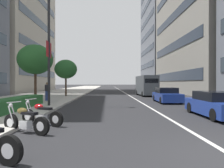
{
  "coord_description": "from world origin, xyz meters",
  "views": [
    {
      "loc": [
        -4.93,
        3.06,
        1.79
      ],
      "look_at": [
        12.81,
        2.68,
        1.69
      ],
      "focal_mm": 33.58,
      "sensor_mm": 36.0,
      "label": 1
    }
  ],
  "objects_px": {
    "motorcycle_far_end_row": "(41,115)",
    "motorcycle_by_sign_pole": "(25,121)",
    "pedestrian_on_plaza": "(47,91)",
    "delivery_van_ahead": "(146,85)",
    "street_lamp_with_banners": "(54,38)",
    "car_mid_block_traffic": "(167,96)",
    "street_tree_mid_sidewalk": "(35,60)",
    "street_tree_by_lamp_post": "(66,69)",
    "car_approaching_light": "(217,105)"
  },
  "relations": [
    {
      "from": "motorcycle_far_end_row",
      "to": "motorcycle_by_sign_pole",
      "type": "bearing_deg",
      "value": 111.94
    },
    {
      "from": "street_tree_mid_sidewalk",
      "to": "motorcycle_by_sign_pole",
      "type": "bearing_deg",
      "value": -162.81
    },
    {
      "from": "street_tree_mid_sidewalk",
      "to": "street_tree_by_lamp_post",
      "type": "distance_m",
      "value": 8.36
    },
    {
      "from": "delivery_van_ahead",
      "to": "street_lamp_with_banners",
      "type": "xyz_separation_m",
      "value": [
        -13.52,
        9.22,
        3.59
      ]
    },
    {
      "from": "car_approaching_light",
      "to": "street_tree_by_lamp_post",
      "type": "bearing_deg",
      "value": 36.18
    },
    {
      "from": "motorcycle_by_sign_pole",
      "to": "motorcycle_far_end_row",
      "type": "height_order",
      "value": "motorcycle_by_sign_pole"
    },
    {
      "from": "car_approaching_light",
      "to": "delivery_van_ahead",
      "type": "bearing_deg",
      "value": 2.26
    },
    {
      "from": "car_approaching_light",
      "to": "pedestrian_on_plaza",
      "type": "height_order",
      "value": "pedestrian_on_plaza"
    },
    {
      "from": "street_lamp_with_banners",
      "to": "motorcycle_by_sign_pole",
      "type": "bearing_deg",
      "value": -173.13
    },
    {
      "from": "motorcycle_far_end_row",
      "to": "car_mid_block_traffic",
      "type": "distance_m",
      "value": 12.96
    },
    {
      "from": "street_tree_by_lamp_post",
      "to": "street_lamp_with_banners",
      "type": "bearing_deg",
      "value": -172.86
    },
    {
      "from": "pedestrian_on_plaza",
      "to": "motorcycle_by_sign_pole",
      "type": "bearing_deg",
      "value": -134.11
    },
    {
      "from": "motorcycle_far_end_row",
      "to": "street_lamp_with_banners",
      "type": "bearing_deg",
      "value": -53.06
    },
    {
      "from": "delivery_van_ahead",
      "to": "pedestrian_on_plaza",
      "type": "relative_size",
      "value": 3.58
    },
    {
      "from": "car_mid_block_traffic",
      "to": "pedestrian_on_plaza",
      "type": "relative_size",
      "value": 2.54
    },
    {
      "from": "car_approaching_light",
      "to": "street_tree_by_lamp_post",
      "type": "relative_size",
      "value": 0.97
    },
    {
      "from": "car_mid_block_traffic",
      "to": "street_tree_mid_sidewalk",
      "type": "bearing_deg",
      "value": 94.47
    },
    {
      "from": "motorcycle_far_end_row",
      "to": "street_lamp_with_banners",
      "type": "distance_m",
      "value": 7.92
    },
    {
      "from": "motorcycle_by_sign_pole",
      "to": "car_mid_block_traffic",
      "type": "bearing_deg",
      "value": -98.83
    },
    {
      "from": "street_lamp_with_banners",
      "to": "motorcycle_far_end_row",
      "type": "bearing_deg",
      "value": -170.47
    },
    {
      "from": "car_mid_block_traffic",
      "to": "street_lamp_with_banners",
      "type": "relative_size",
      "value": 0.52
    },
    {
      "from": "delivery_van_ahead",
      "to": "street_lamp_with_banners",
      "type": "relative_size",
      "value": 0.74
    },
    {
      "from": "motorcycle_far_end_row",
      "to": "delivery_van_ahead",
      "type": "height_order",
      "value": "delivery_van_ahead"
    },
    {
      "from": "street_lamp_with_banners",
      "to": "delivery_van_ahead",
      "type": "bearing_deg",
      "value": -34.29
    },
    {
      "from": "motorcycle_by_sign_pole",
      "to": "car_approaching_light",
      "type": "relative_size",
      "value": 0.44
    },
    {
      "from": "car_mid_block_traffic",
      "to": "delivery_van_ahead",
      "type": "height_order",
      "value": "delivery_van_ahead"
    },
    {
      "from": "motorcycle_by_sign_pole",
      "to": "car_approaching_light",
      "type": "bearing_deg",
      "value": -131.29
    },
    {
      "from": "delivery_van_ahead",
      "to": "pedestrian_on_plaza",
      "type": "height_order",
      "value": "delivery_van_ahead"
    },
    {
      "from": "motorcycle_far_end_row",
      "to": "street_lamp_with_banners",
      "type": "xyz_separation_m",
      "value": [
        6.33,
        1.06,
        4.64
      ]
    },
    {
      "from": "motorcycle_far_end_row",
      "to": "pedestrian_on_plaza",
      "type": "xyz_separation_m",
      "value": [
        10.6,
        2.78,
        0.59
      ]
    },
    {
      "from": "motorcycle_by_sign_pole",
      "to": "street_tree_mid_sidewalk",
      "type": "relative_size",
      "value": 0.39
    },
    {
      "from": "car_mid_block_traffic",
      "to": "delivery_van_ahead",
      "type": "xyz_separation_m",
      "value": [
        9.8,
        0.03,
        0.84
      ]
    },
    {
      "from": "delivery_van_ahead",
      "to": "street_tree_mid_sidewalk",
      "type": "xyz_separation_m",
      "value": [
        -10.45,
        11.62,
        2.34
      ]
    },
    {
      "from": "motorcycle_far_end_row",
      "to": "car_approaching_light",
      "type": "height_order",
      "value": "car_approaching_light"
    },
    {
      "from": "car_mid_block_traffic",
      "to": "pedestrian_on_plaza",
      "type": "distance_m",
      "value": 10.98
    },
    {
      "from": "motorcycle_by_sign_pole",
      "to": "street_lamp_with_banners",
      "type": "bearing_deg",
      "value": -55.95
    },
    {
      "from": "motorcycle_by_sign_pole",
      "to": "car_mid_block_traffic",
      "type": "height_order",
      "value": "car_mid_block_traffic"
    },
    {
      "from": "motorcycle_far_end_row",
      "to": "car_mid_block_traffic",
      "type": "relative_size",
      "value": 0.47
    },
    {
      "from": "motorcycle_by_sign_pole",
      "to": "car_mid_block_traffic",
      "type": "distance_m",
      "value": 14.14
    },
    {
      "from": "motorcycle_by_sign_pole",
      "to": "street_tree_by_lamp_post",
      "type": "distance_m",
      "value": 19.47
    },
    {
      "from": "motorcycle_by_sign_pole",
      "to": "pedestrian_on_plaza",
      "type": "bearing_deg",
      "value": -50.36
    },
    {
      "from": "car_mid_block_traffic",
      "to": "pedestrian_on_plaza",
      "type": "height_order",
      "value": "pedestrian_on_plaza"
    },
    {
      "from": "street_lamp_with_banners",
      "to": "pedestrian_on_plaza",
      "type": "xyz_separation_m",
      "value": [
        4.27,
        1.72,
        -4.04
      ]
    },
    {
      "from": "car_mid_block_traffic",
      "to": "motorcycle_by_sign_pole",
      "type": "bearing_deg",
      "value": 145.23
    },
    {
      "from": "car_mid_block_traffic",
      "to": "street_tree_by_lamp_post",
      "type": "distance_m",
      "value": 13.43
    },
    {
      "from": "motorcycle_far_end_row",
      "to": "delivery_van_ahead",
      "type": "distance_m",
      "value": 21.48
    },
    {
      "from": "street_lamp_with_banners",
      "to": "pedestrian_on_plaza",
      "type": "distance_m",
      "value": 6.12
    },
    {
      "from": "delivery_van_ahead",
      "to": "pedestrian_on_plaza",
      "type": "bearing_deg",
      "value": 128.43
    },
    {
      "from": "car_approaching_light",
      "to": "delivery_van_ahead",
      "type": "relative_size",
      "value": 0.73
    },
    {
      "from": "car_mid_block_traffic",
      "to": "delivery_van_ahead",
      "type": "bearing_deg",
      "value": 1.4
    }
  ]
}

